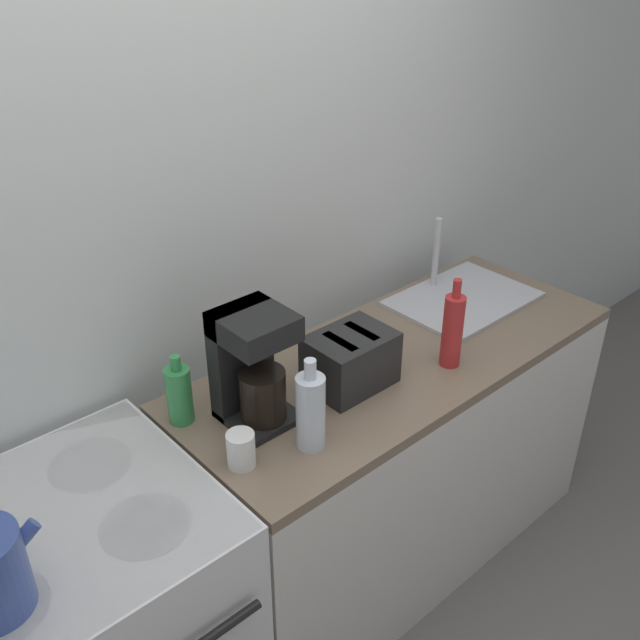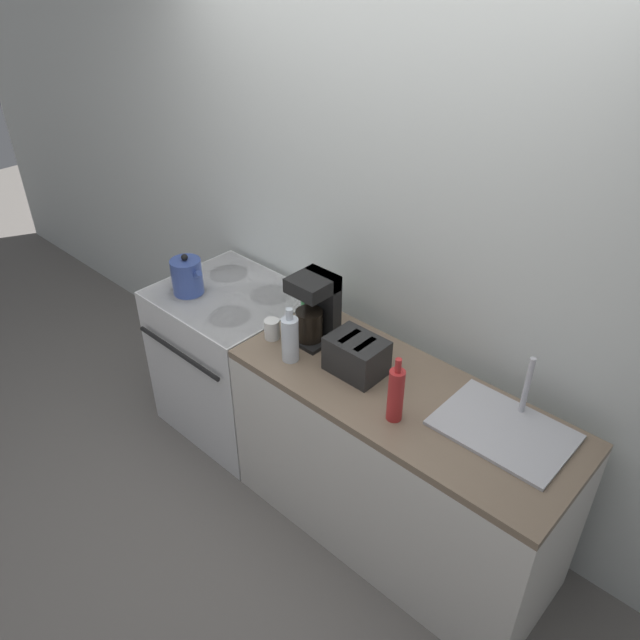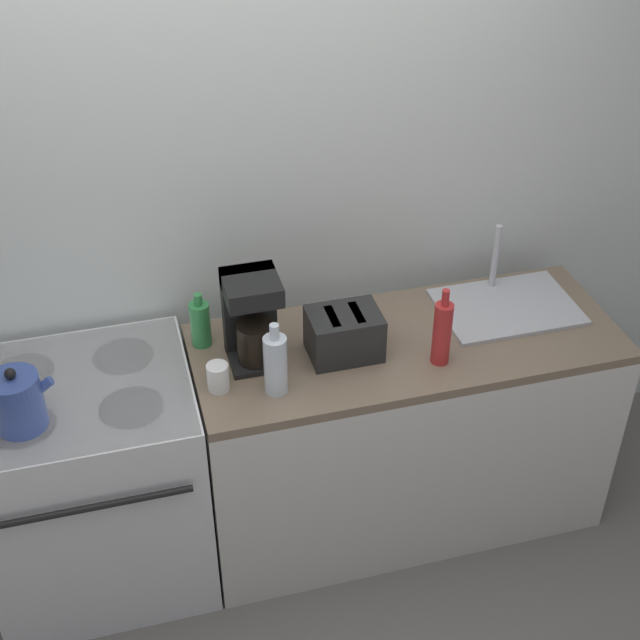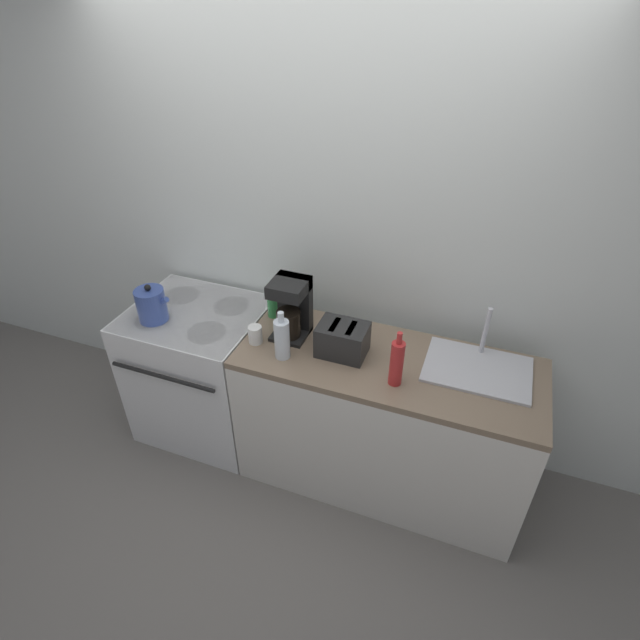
{
  "view_description": "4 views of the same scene",
  "coord_description": "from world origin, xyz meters",
  "px_view_note": "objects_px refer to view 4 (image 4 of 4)",
  "views": [
    {
      "loc": [
        -0.94,
        -0.97,
        2.13
      ],
      "look_at": [
        0.28,
        0.39,
        1.07
      ],
      "focal_mm": 40.0,
      "sensor_mm": 36.0,
      "label": 1
    },
    {
      "loc": [
        1.68,
        -1.42,
        2.61
      ],
      "look_at": [
        0.06,
        0.32,
        1.03
      ],
      "focal_mm": 35.0,
      "sensor_mm": 36.0,
      "label": 2
    },
    {
      "loc": [
        -0.42,
        -2.09,
        2.82
      ],
      "look_at": [
        0.24,
        0.35,
        1.0
      ],
      "focal_mm": 50.0,
      "sensor_mm": 36.0,
      "label": 3
    },
    {
      "loc": [
        0.92,
        -1.64,
        2.51
      ],
      "look_at": [
        0.15,
        0.38,
        0.99
      ],
      "focal_mm": 28.0,
      "sensor_mm": 36.0,
      "label": 4
    }
  ],
  "objects_px": {
    "toaster": "(342,339)",
    "bottle_red": "(397,363)",
    "stove": "(203,369)",
    "bottle_green": "(273,302)",
    "cup_white": "(255,334)",
    "bottle_clear": "(282,339)",
    "kettle": "(152,305)",
    "coffee_maker": "(291,306)"
  },
  "relations": [
    {
      "from": "toaster",
      "to": "bottle_red",
      "type": "distance_m",
      "value": 0.34
    },
    {
      "from": "stove",
      "to": "bottle_green",
      "type": "xyz_separation_m",
      "value": [
        0.45,
        0.14,
        0.52
      ]
    },
    {
      "from": "stove",
      "to": "toaster",
      "type": "relative_size",
      "value": 3.54
    },
    {
      "from": "toaster",
      "to": "cup_white",
      "type": "bearing_deg",
      "value": -170.59
    },
    {
      "from": "bottle_red",
      "to": "bottle_clear",
      "type": "distance_m",
      "value": 0.59
    },
    {
      "from": "kettle",
      "to": "coffee_maker",
      "type": "distance_m",
      "value": 0.8
    },
    {
      "from": "stove",
      "to": "bottle_red",
      "type": "height_order",
      "value": "bottle_red"
    },
    {
      "from": "kettle",
      "to": "bottle_clear",
      "type": "height_order",
      "value": "bottle_clear"
    },
    {
      "from": "coffee_maker",
      "to": "toaster",
      "type": "bearing_deg",
      "value": -12.53
    },
    {
      "from": "bottle_green",
      "to": "cup_white",
      "type": "bearing_deg",
      "value": -86.83
    },
    {
      "from": "bottle_clear",
      "to": "cup_white",
      "type": "relative_size",
      "value": 2.74
    },
    {
      "from": "toaster",
      "to": "coffee_maker",
      "type": "distance_m",
      "value": 0.33
    },
    {
      "from": "stove",
      "to": "bottle_clear",
      "type": "height_order",
      "value": "bottle_clear"
    },
    {
      "from": "stove",
      "to": "bottle_clear",
      "type": "relative_size",
      "value": 3.27
    },
    {
      "from": "kettle",
      "to": "bottle_green",
      "type": "height_order",
      "value": "kettle"
    },
    {
      "from": "toaster",
      "to": "bottle_red",
      "type": "relative_size",
      "value": 0.84
    },
    {
      "from": "bottle_red",
      "to": "bottle_green",
      "type": "relative_size",
      "value": 1.4
    },
    {
      "from": "bottle_red",
      "to": "cup_white",
      "type": "distance_m",
      "value": 0.78
    },
    {
      "from": "coffee_maker",
      "to": "bottle_red",
      "type": "relative_size",
      "value": 1.13
    },
    {
      "from": "toaster",
      "to": "bottle_clear",
      "type": "bearing_deg",
      "value": -153.76
    },
    {
      "from": "coffee_maker",
      "to": "bottle_green",
      "type": "relative_size",
      "value": 1.59
    },
    {
      "from": "bottle_red",
      "to": "cup_white",
      "type": "relative_size",
      "value": 3.01
    },
    {
      "from": "kettle",
      "to": "coffee_maker",
      "type": "xyz_separation_m",
      "value": [
        0.78,
        0.16,
        0.07
      ]
    },
    {
      "from": "stove",
      "to": "toaster",
      "type": "distance_m",
      "value": 1.06
    },
    {
      "from": "stove",
      "to": "bottle_green",
      "type": "relative_size",
      "value": 4.17
    },
    {
      "from": "kettle",
      "to": "stove",
      "type": "bearing_deg",
      "value": 38.76
    },
    {
      "from": "bottle_clear",
      "to": "cup_white",
      "type": "distance_m",
      "value": 0.2
    },
    {
      "from": "coffee_maker",
      "to": "cup_white",
      "type": "bearing_deg",
      "value": -135.46
    },
    {
      "from": "coffee_maker",
      "to": "bottle_red",
      "type": "distance_m",
      "value": 0.65
    },
    {
      "from": "kettle",
      "to": "bottle_red",
      "type": "height_order",
      "value": "bottle_red"
    },
    {
      "from": "coffee_maker",
      "to": "cup_white",
      "type": "height_order",
      "value": "coffee_maker"
    },
    {
      "from": "kettle",
      "to": "bottle_red",
      "type": "xyz_separation_m",
      "value": [
        1.4,
        -0.04,
        0.03
      ]
    },
    {
      "from": "kettle",
      "to": "cup_white",
      "type": "distance_m",
      "value": 0.64
    },
    {
      "from": "bottle_green",
      "to": "bottle_clear",
      "type": "distance_m",
      "value": 0.38
    },
    {
      "from": "stove",
      "to": "toaster",
      "type": "bearing_deg",
      "value": -2.79
    },
    {
      "from": "coffee_maker",
      "to": "bottle_red",
      "type": "bearing_deg",
      "value": -17.79
    },
    {
      "from": "bottle_red",
      "to": "bottle_clear",
      "type": "height_order",
      "value": "bottle_red"
    },
    {
      "from": "stove",
      "to": "bottle_clear",
      "type": "distance_m",
      "value": 0.87
    },
    {
      "from": "bottle_clear",
      "to": "stove",
      "type": "bearing_deg",
      "value": 164.47
    },
    {
      "from": "kettle",
      "to": "bottle_clear",
      "type": "distance_m",
      "value": 0.82
    },
    {
      "from": "bottle_red",
      "to": "kettle",
      "type": "bearing_deg",
      "value": 178.34
    },
    {
      "from": "coffee_maker",
      "to": "stove",
      "type": "bearing_deg",
      "value": -177.74
    }
  ]
}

